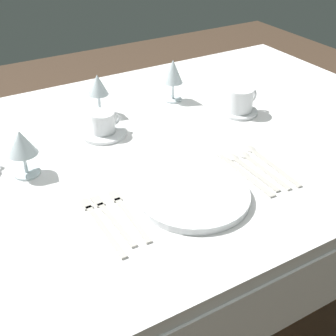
{
  "coord_description": "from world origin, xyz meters",
  "views": [
    {
      "loc": [
        -0.51,
        -1.01,
        1.39
      ],
      "look_at": [
        -0.02,
        -0.16,
        0.76
      ],
      "focal_mm": 49.0,
      "sensor_mm": 36.0,
      "label": 1
    }
  ],
  "objects_px": {
    "coffee_cup_far": "(240,99)",
    "wine_glass_centre": "(21,145)",
    "spoon_soup": "(246,167)",
    "coffee_cup_left": "(103,122)",
    "wine_glass_left": "(98,88)",
    "dinner_knife": "(246,175)",
    "dinner_plate": "(194,195)",
    "spoon_dessert": "(257,165)",
    "fork_salad": "(100,224)",
    "spoon_tea": "(265,160)",
    "fork_outer": "(127,213)",
    "fork_inner": "(111,218)",
    "wine_glass_right": "(173,73)"
  },
  "relations": [
    {
      "from": "wine_glass_centre",
      "to": "wine_glass_left",
      "type": "distance_m",
      "value": 0.38
    },
    {
      "from": "fork_inner",
      "to": "coffee_cup_left",
      "type": "distance_m",
      "value": 0.4
    },
    {
      "from": "coffee_cup_far",
      "to": "fork_outer",
      "type": "bearing_deg",
      "value": -152.03
    },
    {
      "from": "fork_outer",
      "to": "fork_salad",
      "type": "distance_m",
      "value": 0.07
    },
    {
      "from": "coffee_cup_far",
      "to": "wine_glass_centre",
      "type": "distance_m",
      "value": 0.69
    },
    {
      "from": "spoon_soup",
      "to": "wine_glass_left",
      "type": "distance_m",
      "value": 0.54
    },
    {
      "from": "dinner_knife",
      "to": "spoon_dessert",
      "type": "relative_size",
      "value": 1.07
    },
    {
      "from": "coffee_cup_left",
      "to": "wine_glass_left",
      "type": "xyz_separation_m",
      "value": [
        0.04,
        0.13,
        0.05
      ]
    },
    {
      "from": "fork_salad",
      "to": "wine_glass_right",
      "type": "bearing_deg",
      "value": 45.53
    },
    {
      "from": "fork_inner",
      "to": "wine_glass_centre",
      "type": "bearing_deg",
      "value": 111.85
    },
    {
      "from": "dinner_knife",
      "to": "coffee_cup_left",
      "type": "xyz_separation_m",
      "value": [
        -0.22,
        0.39,
        0.04
      ]
    },
    {
      "from": "dinner_knife",
      "to": "spoon_soup",
      "type": "xyz_separation_m",
      "value": [
        0.02,
        0.03,
        0.0
      ]
    },
    {
      "from": "spoon_soup",
      "to": "spoon_dessert",
      "type": "height_order",
      "value": "same"
    },
    {
      "from": "fork_inner",
      "to": "spoon_dessert",
      "type": "bearing_deg",
      "value": 1.01
    },
    {
      "from": "fork_inner",
      "to": "dinner_plate",
      "type": "bearing_deg",
      "value": -8.59
    },
    {
      "from": "fork_salad",
      "to": "coffee_cup_far",
      "type": "xyz_separation_m",
      "value": [
        0.61,
        0.29,
        0.04
      ]
    },
    {
      "from": "wine_glass_centre",
      "to": "coffee_cup_far",
      "type": "bearing_deg",
      "value": 0.69
    },
    {
      "from": "wine_glass_centre",
      "to": "spoon_tea",
      "type": "bearing_deg",
      "value": -24.54
    },
    {
      "from": "wine_glass_centre",
      "to": "wine_glass_left",
      "type": "xyz_separation_m",
      "value": [
        0.3,
        0.23,
        0.01
      ]
    },
    {
      "from": "coffee_cup_left",
      "to": "wine_glass_right",
      "type": "height_order",
      "value": "wine_glass_right"
    },
    {
      "from": "dinner_plate",
      "to": "dinner_knife",
      "type": "relative_size",
      "value": 1.21
    },
    {
      "from": "spoon_soup",
      "to": "wine_glass_centre",
      "type": "bearing_deg",
      "value": 152.54
    },
    {
      "from": "spoon_soup",
      "to": "coffee_cup_far",
      "type": "xyz_separation_m",
      "value": [
        0.19,
        0.27,
        0.04
      ]
    },
    {
      "from": "dinner_knife",
      "to": "coffee_cup_far",
      "type": "bearing_deg",
      "value": 54.87
    },
    {
      "from": "spoon_dessert",
      "to": "fork_salad",
      "type": "bearing_deg",
      "value": -178.11
    },
    {
      "from": "coffee_cup_left",
      "to": "coffee_cup_far",
      "type": "bearing_deg",
      "value": -11.33
    },
    {
      "from": "dinner_plate",
      "to": "spoon_soup",
      "type": "xyz_separation_m",
      "value": [
        0.19,
        0.04,
        -0.01
      ]
    },
    {
      "from": "fork_inner",
      "to": "spoon_soup",
      "type": "bearing_deg",
      "value": 2.01
    },
    {
      "from": "coffee_cup_far",
      "to": "fork_inner",
      "type": "bearing_deg",
      "value": -153.92
    },
    {
      "from": "fork_inner",
      "to": "dinner_knife",
      "type": "distance_m",
      "value": 0.37
    },
    {
      "from": "dinner_knife",
      "to": "coffee_cup_left",
      "type": "height_order",
      "value": "coffee_cup_left"
    },
    {
      "from": "spoon_dessert",
      "to": "coffee_cup_left",
      "type": "distance_m",
      "value": 0.46
    },
    {
      "from": "dinner_plate",
      "to": "dinner_knife",
      "type": "xyz_separation_m",
      "value": [
        0.17,
        0.01,
        -0.01
      ]
    },
    {
      "from": "wine_glass_left",
      "to": "fork_salad",
      "type": "bearing_deg",
      "value": -113.29
    },
    {
      "from": "fork_outer",
      "to": "wine_glass_centre",
      "type": "xyz_separation_m",
      "value": [
        -0.15,
        0.28,
        0.08
      ]
    },
    {
      "from": "coffee_cup_far",
      "to": "wine_glass_left",
      "type": "distance_m",
      "value": 0.45
    },
    {
      "from": "spoon_dessert",
      "to": "spoon_soup",
      "type": "bearing_deg",
      "value": 169.06
    },
    {
      "from": "wine_glass_right",
      "to": "coffee_cup_left",
      "type": "bearing_deg",
      "value": -160.54
    },
    {
      "from": "coffee_cup_left",
      "to": "wine_glass_left",
      "type": "relative_size",
      "value": 0.7
    },
    {
      "from": "fork_outer",
      "to": "fork_inner",
      "type": "bearing_deg",
      "value": 175.14
    },
    {
      "from": "wine_glass_left",
      "to": "fork_outer",
      "type": "bearing_deg",
      "value": -106.63
    },
    {
      "from": "coffee_cup_left",
      "to": "wine_glass_left",
      "type": "bearing_deg",
      "value": 71.51
    },
    {
      "from": "wine_glass_left",
      "to": "spoon_soup",
      "type": "bearing_deg",
      "value": -67.35
    },
    {
      "from": "fork_inner",
      "to": "coffee_cup_left",
      "type": "bearing_deg",
      "value": 68.47
    },
    {
      "from": "spoon_tea",
      "to": "wine_glass_centre",
      "type": "xyz_separation_m",
      "value": [
        -0.57,
        0.26,
        0.08
      ]
    },
    {
      "from": "dinner_plate",
      "to": "spoon_dessert",
      "type": "height_order",
      "value": "dinner_plate"
    },
    {
      "from": "dinner_plate",
      "to": "wine_glass_left",
      "type": "relative_size",
      "value": 2.01
    },
    {
      "from": "spoon_tea",
      "to": "coffee_cup_far",
      "type": "relative_size",
      "value": 2.09
    },
    {
      "from": "fork_outer",
      "to": "coffee_cup_far",
      "type": "relative_size",
      "value": 1.89
    },
    {
      "from": "fork_salad",
      "to": "coffee_cup_far",
      "type": "bearing_deg",
      "value": 25.56
    }
  ]
}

